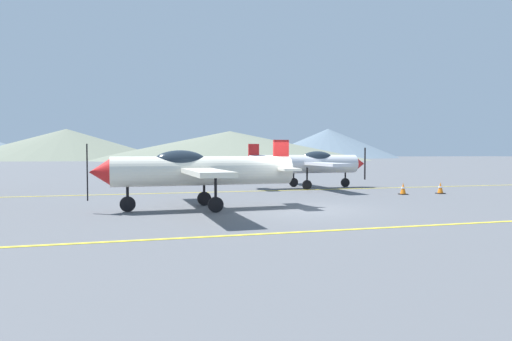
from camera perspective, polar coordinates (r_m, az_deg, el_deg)
ground_plane at (r=16.51m, az=5.85°, el=-4.97°), size 400.00×400.00×0.00m
apron_line_near at (r=12.54m, az=13.33°, el=-7.32°), size 80.00×0.16×0.01m
apron_line_far at (r=23.95m, az=-1.05°, el=-2.68°), size 80.00×0.16×0.01m
airplane_near at (r=16.45m, az=-7.66°, el=0.09°), size 7.48×8.62×2.59m
airplane_mid at (r=26.33m, az=6.67°, el=0.92°), size 7.44×8.59×2.59m
car_sedan at (r=33.42m, az=-8.14°, el=0.15°), size 4.21×4.40×1.62m
traffic_cone_front at (r=23.31m, az=18.37°, el=-2.24°), size 0.36×0.36×0.59m
traffic_cone_side at (r=24.44m, az=22.60°, el=-2.09°), size 0.36×0.36×0.59m
hill_centerleft at (r=147.93m, az=-23.15°, el=3.12°), size 62.81×62.81×9.36m
hill_centerright at (r=132.38m, az=-3.38°, el=3.23°), size 82.20×82.20×8.48m
hill_right at (r=183.03m, az=9.23°, el=3.47°), size 56.10×56.10×11.79m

